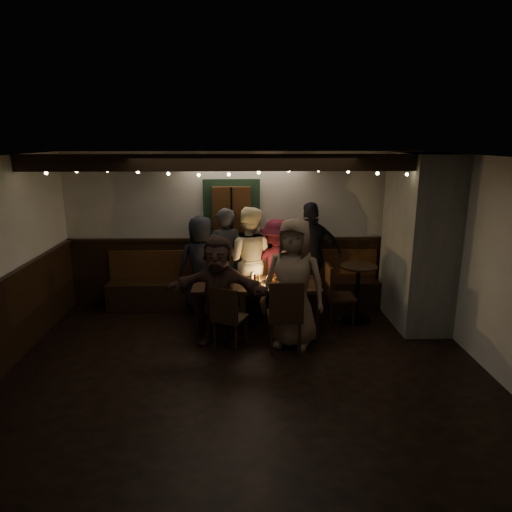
{
  "coord_description": "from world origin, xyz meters",
  "views": [
    {
      "loc": [
        -0.03,
        -5.17,
        2.8
      ],
      "look_at": [
        0.18,
        1.6,
        1.05
      ],
      "focal_mm": 32.0,
      "sensor_mm": 36.0,
      "label": 1
    }
  ],
  "objects_px": {
    "dining_table": "(256,287)",
    "person_a": "(201,264)",
    "chair_near_right": "(285,312)",
    "chair_end": "(335,291)",
    "person_c": "(249,260)",
    "person_f": "(219,291)",
    "chair_near_left": "(227,314)",
    "person_e": "(311,256)",
    "person_d": "(277,265)",
    "person_g": "(294,283)",
    "person_b": "(225,260)",
    "high_top": "(358,286)"
  },
  "relations": [
    {
      "from": "person_d",
      "to": "person_e",
      "type": "bearing_deg",
      "value": -156.47
    },
    {
      "from": "chair_near_left",
      "to": "chair_end",
      "type": "relative_size",
      "value": 0.94
    },
    {
      "from": "chair_near_left",
      "to": "high_top",
      "type": "xyz_separation_m",
      "value": [
        2.01,
        0.93,
        0.07
      ]
    },
    {
      "from": "person_f",
      "to": "person_d",
      "type": "bearing_deg",
      "value": 65.82
    },
    {
      "from": "dining_table",
      "to": "person_g",
      "type": "distance_m",
      "value": 0.89
    },
    {
      "from": "dining_table",
      "to": "person_b",
      "type": "relative_size",
      "value": 1.1
    },
    {
      "from": "person_b",
      "to": "person_d",
      "type": "height_order",
      "value": "person_b"
    },
    {
      "from": "chair_near_left",
      "to": "person_a",
      "type": "bearing_deg",
      "value": 107.35
    },
    {
      "from": "person_d",
      "to": "person_f",
      "type": "relative_size",
      "value": 1.0
    },
    {
      "from": "person_b",
      "to": "person_g",
      "type": "xyz_separation_m",
      "value": [
        0.97,
        -1.37,
        0.03
      ]
    },
    {
      "from": "person_e",
      "to": "dining_table",
      "type": "bearing_deg",
      "value": 34.75
    },
    {
      "from": "person_a",
      "to": "person_e",
      "type": "height_order",
      "value": "person_e"
    },
    {
      "from": "person_c",
      "to": "person_f",
      "type": "relative_size",
      "value": 1.13
    },
    {
      "from": "chair_near_left",
      "to": "person_b",
      "type": "bearing_deg",
      "value": 92.81
    },
    {
      "from": "person_e",
      "to": "person_f",
      "type": "relative_size",
      "value": 1.16
    },
    {
      "from": "person_g",
      "to": "chair_near_left",
      "type": "bearing_deg",
      "value": -153.28
    },
    {
      "from": "person_g",
      "to": "high_top",
      "type": "bearing_deg",
      "value": 57.5
    },
    {
      "from": "chair_end",
      "to": "person_d",
      "type": "relative_size",
      "value": 0.61
    },
    {
      "from": "person_a",
      "to": "person_g",
      "type": "xyz_separation_m",
      "value": [
        1.37,
        -1.39,
        0.1
      ]
    },
    {
      "from": "high_top",
      "to": "person_a",
      "type": "xyz_separation_m",
      "value": [
        -2.47,
        0.56,
        0.23
      ]
    },
    {
      "from": "person_a",
      "to": "person_d",
      "type": "distance_m",
      "value": 1.25
    },
    {
      "from": "person_a",
      "to": "person_b",
      "type": "distance_m",
      "value": 0.4
    },
    {
      "from": "chair_near_right",
      "to": "person_a",
      "type": "bearing_deg",
      "value": 127.44
    },
    {
      "from": "person_a",
      "to": "person_c",
      "type": "relative_size",
      "value": 0.91
    },
    {
      "from": "person_a",
      "to": "person_c",
      "type": "bearing_deg",
      "value": 154.76
    },
    {
      "from": "person_a",
      "to": "person_b",
      "type": "xyz_separation_m",
      "value": [
        0.39,
        -0.02,
        0.07
      ]
    },
    {
      "from": "dining_table",
      "to": "chair_end",
      "type": "xyz_separation_m",
      "value": [
        1.21,
        0.03,
        -0.09
      ]
    },
    {
      "from": "chair_near_left",
      "to": "person_c",
      "type": "height_order",
      "value": "person_c"
    },
    {
      "from": "person_b",
      "to": "chair_near_right",
      "type": "bearing_deg",
      "value": 107.14
    },
    {
      "from": "chair_near_left",
      "to": "person_f",
      "type": "height_order",
      "value": "person_f"
    },
    {
      "from": "person_a",
      "to": "person_f",
      "type": "relative_size",
      "value": 1.03
    },
    {
      "from": "chair_end",
      "to": "person_f",
      "type": "height_order",
      "value": "person_f"
    },
    {
      "from": "person_a",
      "to": "person_f",
      "type": "height_order",
      "value": "person_a"
    },
    {
      "from": "person_d",
      "to": "chair_near_right",
      "type": "bearing_deg",
      "value": 101.74
    },
    {
      "from": "chair_near_right",
      "to": "person_c",
      "type": "xyz_separation_m",
      "value": [
        -0.46,
        1.55,
        0.3
      ]
    },
    {
      "from": "chair_end",
      "to": "person_b",
      "type": "xyz_separation_m",
      "value": [
        -1.7,
        0.66,
        0.33
      ]
    },
    {
      "from": "person_b",
      "to": "high_top",
      "type": "bearing_deg",
      "value": 154.64
    },
    {
      "from": "chair_near_left",
      "to": "person_a",
      "type": "distance_m",
      "value": 1.59
    },
    {
      "from": "dining_table",
      "to": "person_a",
      "type": "bearing_deg",
      "value": 141.64
    },
    {
      "from": "chair_near_left",
      "to": "chair_near_right",
      "type": "distance_m",
      "value": 0.79
    },
    {
      "from": "person_c",
      "to": "person_e",
      "type": "relative_size",
      "value": 0.97
    },
    {
      "from": "person_e",
      "to": "person_f",
      "type": "xyz_separation_m",
      "value": [
        -1.47,
        -1.41,
        -0.12
      ]
    },
    {
      "from": "person_b",
      "to": "person_c",
      "type": "bearing_deg",
      "value": 162.13
    },
    {
      "from": "dining_table",
      "to": "high_top",
      "type": "xyz_separation_m",
      "value": [
        1.59,
        0.14,
        -0.05
      ]
    },
    {
      "from": "high_top",
      "to": "person_d",
      "type": "height_order",
      "value": "person_d"
    },
    {
      "from": "person_d",
      "to": "person_a",
      "type": "bearing_deg",
      "value": 9.08
    },
    {
      "from": "person_e",
      "to": "person_f",
      "type": "bearing_deg",
      "value": 39.39
    },
    {
      "from": "chair_end",
      "to": "person_c",
      "type": "bearing_deg",
      "value": 155.17
    },
    {
      "from": "person_e",
      "to": "person_a",
      "type": "bearing_deg",
      "value": -2.47
    },
    {
      "from": "high_top",
      "to": "person_d",
      "type": "relative_size",
      "value": 0.59
    }
  ]
}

